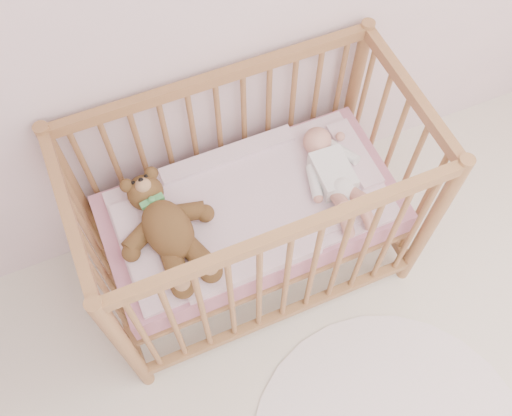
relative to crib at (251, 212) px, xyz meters
name	(u,v)px	position (x,y,z in m)	size (l,w,h in m)	color
crib	(251,212)	(0.00, 0.00, 0.00)	(1.36, 0.76, 1.00)	#9B6541
mattress	(251,214)	(0.00, 0.00, -0.01)	(1.22, 0.62, 0.13)	#CF8191
blanket	(251,205)	(0.00, 0.00, 0.06)	(1.10, 0.58, 0.06)	pink
baby	(333,171)	(0.36, -0.02, 0.14)	(0.26, 0.54, 0.13)	white
teddy_bear	(168,230)	(-0.35, -0.02, 0.15)	(0.41, 0.58, 0.16)	brown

